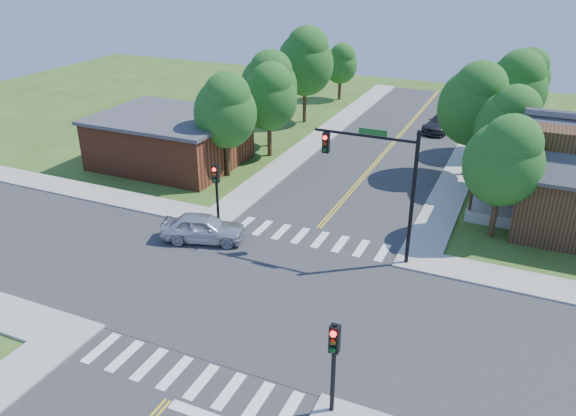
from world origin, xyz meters
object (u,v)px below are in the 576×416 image
at_px(signal_pole_se, 334,353).
at_px(car_silver, 203,228).
at_px(signal_mast_ne, 381,172).
at_px(signal_pole_nw, 216,183).
at_px(car_dgrey, 442,123).

distance_m(signal_pole_se, car_silver, 14.34).
bearing_deg(signal_pole_se, signal_mast_ne, 98.56).
xyz_separation_m(signal_mast_ne, signal_pole_nw, (-9.51, -0.01, -2.19)).
bearing_deg(car_dgrey, signal_pole_nw, -96.64).
height_order(signal_pole_se, car_silver, signal_pole_se).
bearing_deg(signal_pole_se, signal_pole_nw, 135.00).
xyz_separation_m(signal_pole_nw, car_dgrey, (8.66, 24.22, -1.92)).
height_order(signal_mast_ne, car_silver, signal_mast_ne).
relative_size(signal_pole_se, signal_pole_nw, 1.00).
xyz_separation_m(car_silver, car_dgrey, (8.36, 26.29, -0.05)).
bearing_deg(car_silver, signal_pole_nw, -9.12).
distance_m(signal_pole_se, signal_pole_nw, 15.84).
height_order(signal_pole_nw, car_dgrey, signal_pole_nw).
height_order(car_silver, car_dgrey, car_silver).
distance_m(signal_mast_ne, signal_pole_se, 11.55).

